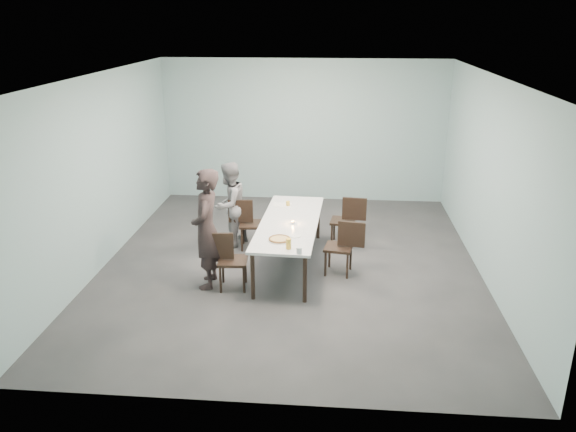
# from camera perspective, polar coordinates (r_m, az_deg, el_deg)

# --- Properties ---
(ground) EXTENTS (7.00, 7.00, 0.00)m
(ground) POSITION_cam_1_polar(r_m,az_deg,el_deg) (9.18, 0.25, -4.89)
(ground) COLOR #333335
(ground) RESTS_ON ground
(room_shell) EXTENTS (6.02, 7.02, 3.01)m
(room_shell) POSITION_cam_1_polar(r_m,az_deg,el_deg) (8.54, 0.27, 7.56)
(room_shell) COLOR #93B5B9
(room_shell) RESTS_ON ground
(table) EXTENTS (1.01, 2.64, 0.75)m
(table) POSITION_cam_1_polar(r_m,az_deg,el_deg) (8.89, 0.15, -0.89)
(table) COLOR white
(table) RESTS_ON ground
(chair_near_left) EXTENTS (0.63, 0.45, 0.87)m
(chair_near_left) POSITION_cam_1_polar(r_m,az_deg,el_deg) (8.26, -6.20, -4.11)
(chair_near_left) COLOR black
(chair_near_left) RESTS_ON ground
(chair_far_left) EXTENTS (0.63, 0.46, 0.87)m
(chair_far_left) POSITION_cam_1_polar(r_m,az_deg,el_deg) (9.66, -4.16, -0.45)
(chair_far_left) COLOR black
(chair_far_left) RESTS_ON ground
(chair_near_right) EXTENTS (0.64, 0.49, 0.87)m
(chair_near_right) POSITION_cam_1_polar(r_m,az_deg,el_deg) (8.70, 5.71, -2.82)
(chair_near_right) COLOR black
(chair_near_right) RESTS_ON ground
(chair_far_right) EXTENTS (0.63, 0.47, 0.87)m
(chair_far_right) POSITION_cam_1_polar(r_m,az_deg,el_deg) (9.82, 6.09, -0.16)
(chair_far_right) COLOR black
(chair_far_right) RESTS_ON ground
(diner_near) EXTENTS (0.48, 0.68, 1.79)m
(diner_near) POSITION_cam_1_polar(r_m,az_deg,el_deg) (8.24, -8.29, -1.31)
(diner_near) COLOR black
(diner_near) RESTS_ON ground
(diner_far) EXTENTS (0.83, 0.90, 1.49)m
(diner_far) POSITION_cam_1_polar(r_m,az_deg,el_deg) (9.72, -5.97, 1.16)
(diner_far) COLOR gray
(diner_far) RESTS_ON ground
(pizza) EXTENTS (0.34, 0.34, 0.04)m
(pizza) POSITION_cam_1_polar(r_m,az_deg,el_deg) (8.12, -0.87, -2.37)
(pizza) COLOR white
(pizza) RESTS_ON table
(side_plate) EXTENTS (0.18, 0.18, 0.01)m
(side_plate) POSITION_cam_1_polar(r_m,az_deg,el_deg) (8.29, 0.69, -2.01)
(side_plate) COLOR white
(side_plate) RESTS_ON table
(beer_glass) EXTENTS (0.08, 0.08, 0.15)m
(beer_glass) POSITION_cam_1_polar(r_m,az_deg,el_deg) (7.81, 0.05, -2.85)
(beer_glass) COLOR gold
(beer_glass) RESTS_ON table
(water_tumbler) EXTENTS (0.08, 0.08, 0.09)m
(water_tumbler) POSITION_cam_1_polar(r_m,az_deg,el_deg) (7.68, 1.14, -3.51)
(water_tumbler) COLOR silver
(water_tumbler) RESTS_ON table
(tealight) EXTENTS (0.06, 0.06, 0.05)m
(tealight) POSITION_cam_1_polar(r_m,az_deg,el_deg) (8.76, 0.48, -0.68)
(tealight) COLOR silver
(tealight) RESTS_ON table
(amber_tumbler) EXTENTS (0.07, 0.07, 0.08)m
(amber_tumbler) POSITION_cam_1_polar(r_m,az_deg,el_deg) (9.59, -0.01, 1.28)
(amber_tumbler) COLOR gold
(amber_tumbler) RESTS_ON table
(menu) EXTENTS (0.31, 0.23, 0.01)m
(menu) POSITION_cam_1_polar(r_m,az_deg,el_deg) (9.64, -0.56, 1.16)
(menu) COLOR silver
(menu) RESTS_ON table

